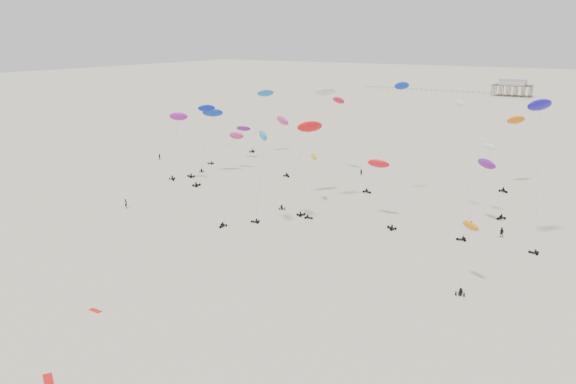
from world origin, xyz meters
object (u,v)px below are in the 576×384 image
Objects in this scene: rig_9 at (381,176)px; rig_0 at (272,139)px; spectator_0 at (126,208)px; pavilion_main at (512,89)px; rig_4 at (513,134)px.

rig_0 is at bearing 151.39° from rig_9.
spectator_0 is (-29.53, -9.66, -15.61)m from rig_0.
pavilion_main is 1.22× the size of rig_4.
pavilion_main is at bearing -95.03° from rig_0.
rig_0 reaches higher than spectator_0.
rig_0 reaches higher than pavilion_main.
rig_4 is at bearing -128.97° from rig_0.
spectator_0 is at bearing 12.08° from rig_0.
pavilion_main is at bearing -56.70° from spectator_0.
pavilion_main is 259.26m from rig_0.
pavilion_main is 269.82m from spectator_0.
rig_4 reaches higher than rig_9.
rig_9 is at bearing 16.13° from rig_4.
pavilion_main is 248.27m from rig_9.
rig_0 is 1.70× the size of rig_9.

